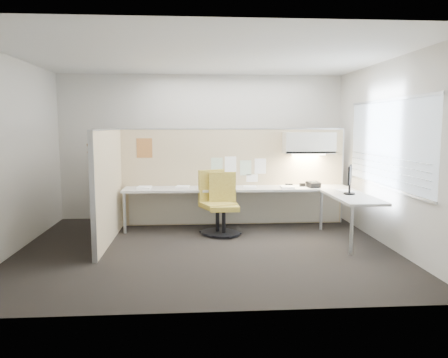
{
  "coord_description": "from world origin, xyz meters",
  "views": [
    {
      "loc": [
        -0.18,
        -6.35,
        1.82
      ],
      "look_at": [
        0.33,
        0.8,
        0.94
      ],
      "focal_mm": 35.0,
      "sensor_mm": 36.0,
      "label": 1
    }
  ],
  "objects": [
    {
      "name": "chair_left",
      "position": [
        0.32,
        0.82,
        0.48
      ],
      "size": [
        0.54,
        0.54,
        1.02
      ],
      "rotation": [
        0.0,
        0.0,
        0.04
      ],
      "color": "black",
      "rests_on": "floor"
    },
    {
      "name": "overhead_bin",
      "position": [
        1.9,
        1.39,
        1.51
      ],
      "size": [
        0.9,
        0.36,
        0.38
      ],
      "primitive_type": "cube",
      "color": "beige",
      "rests_on": "partition_back"
    },
    {
      "name": "stapler",
      "position": [
        1.54,
        1.34,
        0.76
      ],
      "size": [
        0.15,
        0.08,
        0.05
      ],
      "primitive_type": "cube",
      "rotation": [
        0.0,
        0.0,
        -0.27
      ],
      "color": "black",
      "rests_on": "desk"
    },
    {
      "name": "paper_stack_3",
      "position": [
        0.82,
        1.29,
        0.74
      ],
      "size": [
        0.25,
        0.32,
        0.02
      ],
      "primitive_type": "cube",
      "rotation": [
        0.0,
        0.0,
        -0.08
      ],
      "color": "white",
      "rests_on": "desk"
    },
    {
      "name": "chair_right",
      "position": [
        0.19,
        0.92,
        0.49
      ],
      "size": [
        0.64,
        0.66,
        1.05
      ],
      "rotation": [
        0.0,
        0.0,
        0.38
      ],
      "color": "black",
      "rests_on": "floor"
    },
    {
      "name": "window_pane",
      "position": [
        2.73,
        0.0,
        1.55
      ],
      "size": [
        0.01,
        2.8,
        1.3
      ],
      "primitive_type": "cube",
      "color": "#A9B9C5",
      "rests_on": "wall_right"
    },
    {
      "name": "phone",
      "position": [
        1.94,
        1.17,
        0.78
      ],
      "size": [
        0.25,
        0.24,
        0.12
      ],
      "rotation": [
        0.0,
        0.0,
        0.25
      ],
      "color": "black",
      "rests_on": "desk"
    },
    {
      "name": "floor",
      "position": [
        0.0,
        0.0,
        -0.01
      ],
      "size": [
        5.5,
        4.5,
        0.01
      ],
      "primitive_type": "cube",
      "color": "black",
      "rests_on": "ground"
    },
    {
      "name": "partition_left",
      "position": [
        -1.5,
        0.5,
        0.88
      ],
      "size": [
        0.06,
        2.2,
        1.75
      ],
      "primitive_type": "cube",
      "color": "tan",
      "rests_on": "floor"
    },
    {
      "name": "wall_left",
      "position": [
        -2.75,
        0.0,
        1.4
      ],
      "size": [
        0.02,
        4.5,
        2.8
      ],
      "primitive_type": "cube",
      "color": "beige",
      "rests_on": "ground"
    },
    {
      "name": "paper_stack_2",
      "position": [
        0.37,
        1.23,
        0.75
      ],
      "size": [
        0.25,
        0.32,
        0.04
      ],
      "primitive_type": "cube",
      "rotation": [
        0.0,
        0.0,
        -0.08
      ],
      "color": "white",
      "rests_on": "desk"
    },
    {
      "name": "tape_dispenser",
      "position": [
        1.78,
        1.32,
        0.76
      ],
      "size": [
        0.11,
        0.07,
        0.06
      ],
      "primitive_type": "cube",
      "rotation": [
        0.0,
        0.0,
        0.1
      ],
      "color": "black",
      "rests_on": "desk"
    },
    {
      "name": "paper_stack_0",
      "position": [
        -1.04,
        1.27,
        0.75
      ],
      "size": [
        0.25,
        0.31,
        0.03
      ],
      "primitive_type": "cube",
      "rotation": [
        0.0,
        0.0,
        -0.06
      ],
      "color": "white",
      "rests_on": "desk"
    },
    {
      "name": "partition_back",
      "position": [
        0.55,
        1.6,
        0.88
      ],
      "size": [
        4.1,
        0.06,
        1.75
      ],
      "primitive_type": "cube",
      "color": "tan",
      "rests_on": "floor"
    },
    {
      "name": "paper_stack_5",
      "position": [
        2.33,
        0.65,
        0.74
      ],
      "size": [
        0.28,
        0.34,
        0.02
      ],
      "primitive_type": "cube",
      "rotation": [
        0.0,
        0.0,
        0.17
      ],
      "color": "white",
      "rests_on": "desk"
    },
    {
      "name": "ceiling",
      "position": [
        0.0,
        0.0,
        2.8
      ],
      "size": [
        5.5,
        4.5,
        0.01
      ],
      "primitive_type": "cube",
      "color": "white",
      "rests_on": "wall_back"
    },
    {
      "name": "paper_stack_4",
      "position": [
        1.48,
        1.2,
        0.74
      ],
      "size": [
        0.24,
        0.31,
        0.02
      ],
      "primitive_type": "cube",
      "rotation": [
        0.0,
        0.0,
        -0.03
      ],
      "color": "white",
      "rests_on": "desk"
    },
    {
      "name": "poster",
      "position": [
        -1.05,
        1.57,
        1.42
      ],
      "size": [
        0.28,
        0.0,
        0.35
      ],
      "primitive_type": "cube",
      "color": "orange",
      "rests_on": "partition_back"
    },
    {
      "name": "wall_right",
      "position": [
        2.75,
        0.0,
        1.4
      ],
      "size": [
        0.02,
        4.5,
        2.8
      ],
      "primitive_type": "cube",
      "color": "beige",
      "rests_on": "ground"
    },
    {
      "name": "task_light_strip",
      "position": [
        1.9,
        1.39,
        1.3
      ],
      "size": [
        0.6,
        0.06,
        0.02
      ],
      "primitive_type": "cube",
      "color": "#FFEABF",
      "rests_on": "overhead_bin"
    },
    {
      "name": "monitor",
      "position": [
        2.3,
        0.36,
        1.0
      ],
      "size": [
        0.21,
        0.41,
        0.46
      ],
      "rotation": [
        0.0,
        0.0,
        1.14
      ],
      "color": "black",
      "rests_on": "desk"
    },
    {
      "name": "wall_back",
      "position": [
        0.0,
        2.25,
        1.4
      ],
      "size": [
        5.5,
        0.02,
        2.8
      ],
      "primitive_type": "cube",
      "color": "beige",
      "rests_on": "ground"
    },
    {
      "name": "desk",
      "position": [
        0.93,
        1.13,
        0.6
      ],
      "size": [
        4.0,
        2.07,
        0.73
      ],
      "color": "beige",
      "rests_on": "floor"
    },
    {
      "name": "wall_front",
      "position": [
        0.0,
        -2.25,
        1.4
      ],
      "size": [
        5.5,
        0.02,
        2.8
      ],
      "primitive_type": "cube",
      "color": "beige",
      "rests_on": "ground"
    },
    {
      "name": "pinned_papers",
      "position": [
        0.63,
        1.57,
        1.03
      ],
      "size": [
        1.01,
        0.0,
        0.47
      ],
      "color": "#8CBF8C",
      "rests_on": "partition_back"
    },
    {
      "name": "coat_hook",
      "position": [
        -1.58,
        -0.19,
        1.43
      ],
      "size": [
        0.18,
        0.41,
        1.25
      ],
      "color": "silver",
      "rests_on": "partition_left"
    },
    {
      "name": "paper_stack_1",
      "position": [
        -0.37,
        1.36,
        0.74
      ],
      "size": [
        0.27,
        0.33,
        0.02
      ],
      "primitive_type": "cube",
      "rotation": [
        0.0,
        0.0,
        -0.14
      ],
      "color": "white",
      "rests_on": "desk"
    }
  ]
}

